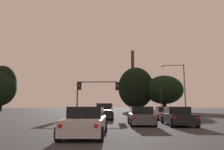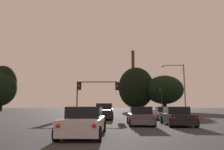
{
  "view_description": "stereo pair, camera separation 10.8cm",
  "coord_description": "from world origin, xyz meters",
  "px_view_note": "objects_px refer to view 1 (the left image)",
  "views": [
    {
      "loc": [
        -1.74,
        -2.55,
        1.43
      ],
      "look_at": [
        -2.96,
        41.44,
        7.83
      ],
      "focal_mm": 35.0,
      "sensor_mm": 36.0,
      "label": 1
    },
    {
      "loc": [
        -1.64,
        -2.55,
        1.43
      ],
      "look_at": [
        -2.96,
        41.44,
        7.83
      ],
      "focal_mm": 35.0,
      "sensor_mm": 36.0,
      "label": 2
    }
  ],
  "objects_px": {
    "hatchback_center_lane_second": "(141,117)",
    "street_lamp": "(181,83)",
    "pickup_truck_left_lane_front": "(104,112)",
    "sedan_right_lane_second": "(178,117)",
    "traffic_light_far_right": "(161,96)",
    "traffic_light_overhead_left": "(92,89)",
    "smokestack": "(133,85)",
    "hatchback_right_lane_front": "(164,114)",
    "sedan_left_lane_third": "(86,122)"
  },
  "relations": [
    {
      "from": "pickup_truck_left_lane_front",
      "to": "street_lamp",
      "type": "bearing_deg",
      "value": 41.49
    },
    {
      "from": "traffic_light_far_right",
      "to": "smokestack",
      "type": "relative_size",
      "value": 0.14
    },
    {
      "from": "hatchback_center_lane_second",
      "to": "sedan_right_lane_second",
      "type": "relative_size",
      "value": 0.87
    },
    {
      "from": "hatchback_right_lane_front",
      "to": "pickup_truck_left_lane_front",
      "type": "height_order",
      "value": "pickup_truck_left_lane_front"
    },
    {
      "from": "pickup_truck_left_lane_front",
      "to": "traffic_light_overhead_left",
      "type": "relative_size",
      "value": 0.84
    },
    {
      "from": "hatchback_center_lane_second",
      "to": "street_lamp",
      "type": "xyz_separation_m",
      "value": [
        8.51,
        18.59,
        4.57
      ]
    },
    {
      "from": "sedan_left_lane_third",
      "to": "traffic_light_overhead_left",
      "type": "distance_m",
      "value": 22.35
    },
    {
      "from": "pickup_truck_left_lane_front",
      "to": "traffic_light_overhead_left",
      "type": "distance_m",
      "value": 8.94
    },
    {
      "from": "traffic_light_overhead_left",
      "to": "street_lamp",
      "type": "xyz_separation_m",
      "value": [
        14.27,
        2.84,
        1.15
      ]
    },
    {
      "from": "hatchback_center_lane_second",
      "to": "sedan_right_lane_second",
      "type": "height_order",
      "value": "hatchback_center_lane_second"
    },
    {
      "from": "hatchback_right_lane_front",
      "to": "street_lamp",
      "type": "bearing_deg",
      "value": 65.23
    },
    {
      "from": "hatchback_center_lane_second",
      "to": "traffic_light_overhead_left",
      "type": "xyz_separation_m",
      "value": [
        -5.75,
        15.76,
        3.42
      ]
    },
    {
      "from": "pickup_truck_left_lane_front",
      "to": "sedan_left_lane_third",
      "type": "bearing_deg",
      "value": -90.83
    },
    {
      "from": "hatchback_right_lane_front",
      "to": "traffic_light_overhead_left",
      "type": "bearing_deg",
      "value": 136.26
    },
    {
      "from": "hatchback_right_lane_front",
      "to": "sedan_left_lane_third",
      "type": "relative_size",
      "value": 0.87
    },
    {
      "from": "hatchback_right_lane_front",
      "to": "hatchback_center_lane_second",
      "type": "distance_m",
      "value": 7.86
    },
    {
      "from": "hatchback_center_lane_second",
      "to": "street_lamp",
      "type": "bearing_deg",
      "value": 64.79
    },
    {
      "from": "hatchback_right_lane_front",
      "to": "sedan_left_lane_third",
      "type": "xyz_separation_m",
      "value": [
        -6.64,
        -13.36,
        0.0
      ]
    },
    {
      "from": "hatchback_center_lane_second",
      "to": "sedan_left_lane_third",
      "type": "height_order",
      "value": "hatchback_center_lane_second"
    },
    {
      "from": "sedan_left_lane_third",
      "to": "street_lamp",
      "type": "xyz_separation_m",
      "value": [
        11.91,
        24.8,
        4.56
      ]
    },
    {
      "from": "smokestack",
      "to": "street_lamp",
      "type": "bearing_deg",
      "value": -90.45
    },
    {
      "from": "pickup_truck_left_lane_front",
      "to": "hatchback_right_lane_front",
      "type": "bearing_deg",
      "value": -6.15
    },
    {
      "from": "hatchback_center_lane_second",
      "to": "traffic_light_far_right",
      "type": "xyz_separation_m",
      "value": [
        8.6,
        35.93,
        3.45
      ]
    },
    {
      "from": "sedan_left_lane_third",
      "to": "smokestack",
      "type": "xyz_separation_m",
      "value": [
        12.93,
        153.51,
        16.73
      ]
    },
    {
      "from": "sedan_right_lane_second",
      "to": "smokestack",
      "type": "height_order",
      "value": "smokestack"
    },
    {
      "from": "traffic_light_far_right",
      "to": "smokestack",
      "type": "xyz_separation_m",
      "value": [
        0.93,
        111.38,
        13.28
      ]
    },
    {
      "from": "sedan_right_lane_second",
      "to": "pickup_truck_left_lane_front",
      "type": "bearing_deg",
      "value": 130.85
    },
    {
      "from": "traffic_light_far_right",
      "to": "street_lamp",
      "type": "relative_size",
      "value": 0.75
    },
    {
      "from": "traffic_light_overhead_left",
      "to": "street_lamp",
      "type": "height_order",
      "value": "street_lamp"
    },
    {
      "from": "traffic_light_far_right",
      "to": "sedan_left_lane_third",
      "type": "bearing_deg",
      "value": -105.9
    },
    {
      "from": "pickup_truck_left_lane_front",
      "to": "smokestack",
      "type": "relative_size",
      "value": 0.12
    },
    {
      "from": "street_lamp",
      "to": "pickup_truck_left_lane_front",
      "type": "bearing_deg",
      "value": -137.73
    },
    {
      "from": "pickup_truck_left_lane_front",
      "to": "sedan_right_lane_second",
      "type": "xyz_separation_m",
      "value": [
        6.24,
        -7.7,
        -0.14
      ]
    },
    {
      "from": "hatchback_right_lane_front",
      "to": "smokestack",
      "type": "relative_size",
      "value": 0.09
    },
    {
      "from": "street_lamp",
      "to": "smokestack",
      "type": "height_order",
      "value": "smokestack"
    },
    {
      "from": "hatchback_right_lane_front",
      "to": "pickup_truck_left_lane_front",
      "type": "distance_m",
      "value": 6.65
    },
    {
      "from": "traffic_light_far_right",
      "to": "traffic_light_overhead_left",
      "type": "bearing_deg",
      "value": -125.44
    },
    {
      "from": "sedan_right_lane_second",
      "to": "hatchback_center_lane_second",
      "type": "bearing_deg",
      "value": -176.63
    },
    {
      "from": "sedan_right_lane_second",
      "to": "street_lamp",
      "type": "height_order",
      "value": "street_lamp"
    },
    {
      "from": "sedan_left_lane_third",
      "to": "traffic_light_far_right",
      "type": "xyz_separation_m",
      "value": [
        12.0,
        42.13,
        3.44
      ]
    },
    {
      "from": "smokestack",
      "to": "pickup_truck_left_lane_front",
      "type": "bearing_deg",
      "value": -95.29
    },
    {
      "from": "sedan_left_lane_third",
      "to": "street_lamp",
      "type": "bearing_deg",
      "value": 63.63
    },
    {
      "from": "sedan_right_lane_second",
      "to": "sedan_left_lane_third",
      "type": "relative_size",
      "value": 1.01
    },
    {
      "from": "smokestack",
      "to": "traffic_light_far_right",
      "type": "bearing_deg",
      "value": -90.48
    },
    {
      "from": "traffic_light_overhead_left",
      "to": "traffic_light_far_right",
      "type": "relative_size",
      "value": 1.05
    },
    {
      "from": "hatchback_right_lane_front",
      "to": "hatchback_center_lane_second",
      "type": "height_order",
      "value": "same"
    },
    {
      "from": "hatchback_center_lane_second",
      "to": "street_lamp",
      "type": "relative_size",
      "value": 0.49
    },
    {
      "from": "traffic_light_overhead_left",
      "to": "smokestack",
      "type": "bearing_deg",
      "value": 83.37
    },
    {
      "from": "sedan_right_lane_second",
      "to": "traffic_light_far_right",
      "type": "distance_m",
      "value": 36.47
    },
    {
      "from": "traffic_light_far_right",
      "to": "smokestack",
      "type": "distance_m",
      "value": 112.17
    }
  ]
}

